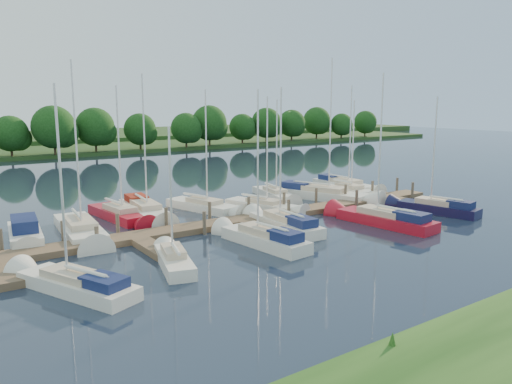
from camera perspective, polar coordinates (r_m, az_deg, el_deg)
ground at (r=30.54m, az=6.25°, el=-6.56°), size 260.00×260.00×0.00m
dock at (r=36.12m, az=-1.35°, el=-3.53°), size 40.00×6.00×0.40m
mooring_pilings at (r=36.95m, az=-2.31°, el=-2.58°), size 38.24×2.84×2.00m
far_shore at (r=99.28m, az=-23.42°, el=4.51°), size 180.00×30.00×0.60m
distant_hill at (r=123.80m, az=-25.76°, el=5.50°), size 220.00×40.00×1.40m
treeline at (r=86.78m, az=-21.29°, el=6.38°), size 146.02×9.81×8.25m
motorboat at (r=35.53m, az=-24.86°, el=-4.45°), size 2.58×6.70×1.84m
sailboat_n_2 at (r=35.27m, az=-19.35°, el=-4.34°), size 2.93×9.45×11.84m
sailboat_n_3 at (r=39.18m, az=-15.20°, el=-2.68°), size 2.67×8.18×10.39m
sailboat_n_4 at (r=40.09m, az=-12.50°, el=-2.20°), size 2.79×8.96×11.30m
sailboat_n_5 at (r=41.13m, az=-5.81°, el=-1.77°), size 3.66×8.03×10.14m
sailboat_n_6 at (r=41.17m, az=1.03°, el=-1.72°), size 3.60×7.59×9.57m
sailboat_n_7 at (r=46.32m, az=2.23°, el=-0.37°), size 3.01×7.43×9.35m
sailboat_n_8 at (r=46.22m, az=7.77°, el=-0.40°), size 5.48×10.25×13.05m
sailboat_n_9 at (r=48.95m, az=10.65°, el=0.04°), size 1.93×7.27×9.32m
sailboat_n_10 at (r=51.82m, az=10.20°, el=0.67°), size 2.13×8.47×10.79m
sailboat_s_0 at (r=25.39m, az=-20.12°, el=-9.93°), size 4.41×7.73×9.99m
sailboat_s_1 at (r=27.73m, az=-9.40°, el=-7.80°), size 2.74×6.06×7.93m
sailboat_s_2 at (r=31.19m, az=0.74°, el=-5.50°), size 2.54×7.77×10.00m
sailboat_s_3 at (r=35.03m, az=3.17°, el=-3.75°), size 2.27×7.95×10.23m
sailboat_s_4 at (r=37.47m, az=14.24°, el=-3.13°), size 2.92×8.88×11.26m
sailboat_s_5 at (r=42.64m, az=19.84°, el=-1.82°), size 3.03×7.51×9.64m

